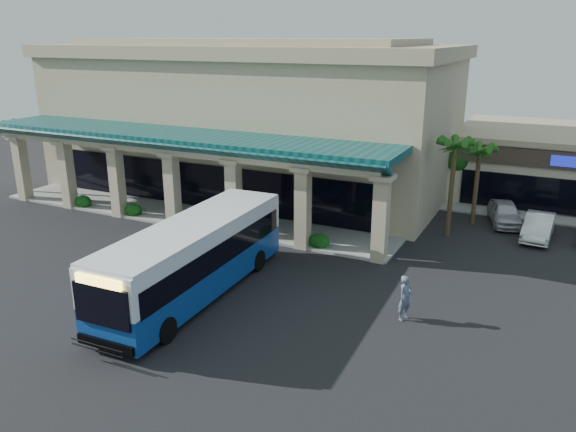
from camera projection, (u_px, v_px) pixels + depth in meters
The scene contains 11 objects.
ground at pixel (232, 276), 28.22m from camera, with size 110.00×110.00×0.00m, color black.
main_building at pixel (250, 115), 43.50m from camera, with size 30.80×14.80×11.35m, color tan, non-canonical shape.
arcade at pixel (181, 176), 36.51m from camera, with size 30.00×6.20×5.70m, color #0A3A3C, non-canonical shape.
palm_0 at pixel (452, 182), 33.03m from camera, with size 2.40×2.40×6.60m, color #1F5316, non-canonical shape.
palm_1 at pixel (477, 180), 35.30m from camera, with size 2.40×2.40×5.80m, color #1F5316, non-canonical shape.
palm_2 at pixel (21, 153), 42.27m from camera, with size 2.40×2.40×6.20m, color #1F5316, non-canonical shape.
broadleaf_tree at pixel (458, 168), 40.56m from camera, with size 2.60×2.60×4.81m, color #0F440F, non-canonical shape.
transit_bus at pixel (195, 259), 25.72m from camera, with size 2.94×12.65×3.53m, color #104093, non-canonical shape.
pedestrian at pixel (405, 298), 23.67m from camera, with size 0.72×0.47×1.98m, color slate.
car_silver at pixel (505, 213), 35.85m from camera, with size 1.74×4.33×1.48m, color silver.
car_white at pixel (538, 226), 33.34m from camera, with size 1.55×4.44×1.46m, color white.
Camera 1 is at (13.96, -22.03, 11.55)m, focal length 35.00 mm.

